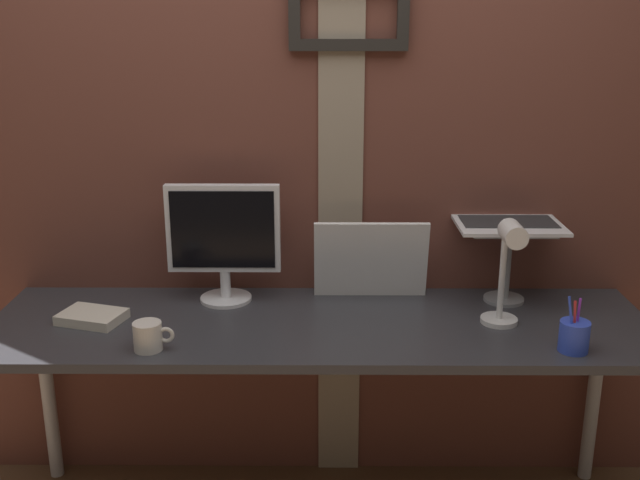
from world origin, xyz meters
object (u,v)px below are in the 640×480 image
whiteboard_panel (371,260)px  coffee_mug (149,336)px  laptop (506,208)px  desk_lamp (508,262)px  monitor (224,235)px  pen_cup (574,336)px

whiteboard_panel → coffee_mug: 0.82m
laptop → whiteboard_panel: bearing=-175.5°
whiteboard_panel → desk_lamp: desk_lamp is taller
monitor → desk_lamp: size_ratio=1.14×
desk_lamp → monitor: bearing=165.0°
pen_cup → laptop: bearing=103.6°
whiteboard_panel → desk_lamp: size_ratio=1.09×
laptop → whiteboard_panel: size_ratio=0.90×
laptop → pen_cup: size_ratio=2.04×
coffee_mug → pen_cup: bearing=-0.0°
desk_lamp → laptop: bearing=79.1°
laptop → desk_lamp: 0.33m
whiteboard_panel → laptop: bearing=4.5°
monitor → whiteboard_panel: bearing=3.3°
monitor → desk_lamp: bearing=-15.0°
desk_lamp → coffee_mug: (-1.10, -0.16, -0.18)m
laptop → whiteboard_panel: laptop is taller
laptop → desk_lamp: bearing=-100.9°
laptop → pen_cup: 0.56m
desk_lamp → coffee_mug: desk_lamp is taller
whiteboard_panel → pen_cup: whiteboard_panel is taller
laptop → whiteboard_panel: 0.50m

